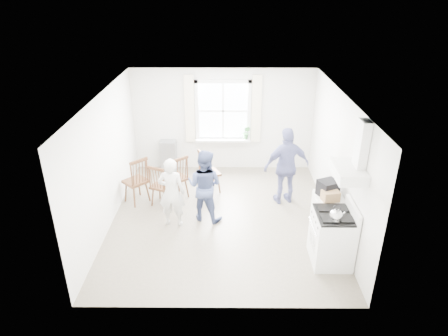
% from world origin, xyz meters
% --- Properties ---
extents(room_shell, '(4.62, 5.12, 2.64)m').
position_xyz_m(room_shell, '(0.00, 0.00, 1.30)').
color(room_shell, '#756B5A').
rests_on(room_shell, ground).
extents(window_assembly, '(1.88, 0.24, 1.70)m').
position_xyz_m(window_assembly, '(0.00, 2.45, 1.46)').
color(window_assembly, white).
rests_on(window_assembly, room_shell).
extents(range_hood, '(0.45, 0.76, 0.94)m').
position_xyz_m(range_hood, '(2.07, -1.35, 1.90)').
color(range_hood, silver).
rests_on(range_hood, room_shell).
extents(shelf_unit, '(0.40, 0.30, 0.80)m').
position_xyz_m(shelf_unit, '(-1.40, 2.33, 0.40)').
color(shelf_unit, gray).
rests_on(shelf_unit, ground).
extents(gas_stove, '(0.68, 0.76, 1.12)m').
position_xyz_m(gas_stove, '(1.91, -1.35, 0.48)').
color(gas_stove, white).
rests_on(gas_stove, ground).
extents(kettle, '(0.21, 0.21, 0.30)m').
position_xyz_m(kettle, '(1.86, -1.55, 1.05)').
color(kettle, silver).
rests_on(kettle, gas_stove).
extents(low_cabinet, '(0.50, 0.55, 0.90)m').
position_xyz_m(low_cabinet, '(1.98, -0.65, 0.45)').
color(low_cabinet, silver).
rests_on(low_cabinet, ground).
extents(stereo_stack, '(0.42, 0.41, 0.30)m').
position_xyz_m(stereo_stack, '(1.94, -0.62, 1.05)').
color(stereo_stack, black).
rests_on(stereo_stack, low_cabinet).
extents(cardboard_box, '(0.33, 0.26, 0.19)m').
position_xyz_m(cardboard_box, '(1.95, -0.81, 0.99)').
color(cardboard_box, olive).
rests_on(cardboard_box, low_cabinet).
extents(windsor_chair_a, '(0.61, 0.61, 1.05)m').
position_xyz_m(windsor_chair_a, '(-0.96, 0.81, 0.64)').
color(windsor_chair_a, '#442716').
rests_on(windsor_chair_a, ground).
extents(windsor_chair_b, '(0.53, 0.53, 0.97)m').
position_xyz_m(windsor_chair_b, '(-1.36, 0.49, 0.59)').
color(windsor_chair_b, '#442716').
rests_on(windsor_chair_b, ground).
extents(windsor_chair_c, '(0.64, 0.64, 1.09)m').
position_xyz_m(windsor_chair_c, '(-1.82, 0.62, 0.66)').
color(windsor_chair_c, '#442716').
rests_on(windsor_chair_c, ground).
extents(person_left, '(0.58, 0.58, 1.45)m').
position_xyz_m(person_left, '(-0.98, -0.22, 0.73)').
color(person_left, silver).
rests_on(person_left, ground).
extents(person_mid, '(0.95, 0.95, 1.52)m').
position_xyz_m(person_mid, '(-0.35, 0.01, 0.76)').
color(person_mid, '#404C77').
rests_on(person_mid, ground).
extents(person_right, '(1.24, 1.24, 1.73)m').
position_xyz_m(person_right, '(1.38, 0.71, 0.87)').
color(person_right, navy).
rests_on(person_right, ground).
extents(potted_plant, '(0.25, 0.25, 0.34)m').
position_xyz_m(potted_plant, '(0.59, 2.36, 1.02)').
color(potted_plant, '#36793B').
rests_on(potted_plant, window_assembly).
extents(windsor_chair_d, '(0.57, 0.57, 1.03)m').
position_xyz_m(windsor_chair_d, '(-0.40, 1.14, 0.63)').
color(windsor_chair_d, '#442716').
rests_on(windsor_chair_d, ground).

